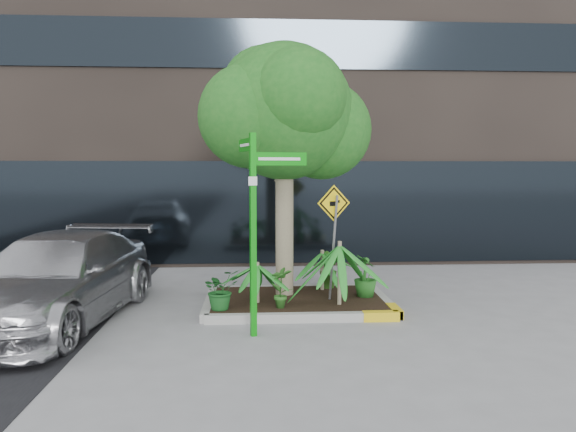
{
  "coord_description": "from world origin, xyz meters",
  "views": [
    {
      "loc": [
        -0.6,
        -9.77,
        2.51
      ],
      "look_at": [
        0.02,
        0.2,
        1.66
      ],
      "focal_mm": 35.0,
      "sensor_mm": 36.0,
      "label": 1
    }
  ],
  "objects": [
    {
      "name": "street_sign_post",
      "position": [
        -0.56,
        -1.43,
        1.87
      ],
      "size": [
        1.03,
        0.88,
        3.03
      ],
      "rotation": [
        0.0,
        0.0,
        0.25
      ],
      "color": "#0C870F",
      "rests_on": "ground"
    },
    {
      "name": "shrub_a",
      "position": [
        -1.15,
        -0.45,
        0.49
      ],
      "size": [
        0.85,
        0.85,
        0.68
      ],
      "primitive_type": "imported",
      "rotation": [
        0.0,
        0.0,
        0.64
      ],
      "color": "#16501C",
      "rests_on": "planter"
    },
    {
      "name": "ground",
      "position": [
        0.0,
        0.0,
        0.0
      ],
      "size": [
        80.0,
        80.0,
        0.0
      ],
      "primitive_type": "plane",
      "color": "gray",
      "rests_on": "ground"
    },
    {
      "name": "building",
      "position": [
        0.5,
        8.5,
        7.5
      ],
      "size": [
        18.0,
        8.0,
        15.0
      ],
      "primitive_type": "cube",
      "color": "#2D2621",
      "rests_on": "ground"
    },
    {
      "name": "shrub_d",
      "position": [
        0.89,
        1.08,
        0.54
      ],
      "size": [
        0.5,
        0.5,
        0.77
      ],
      "primitive_type": "imported",
      "rotation": [
        0.0,
        0.0,
        4.9
      ],
      "color": "#2F681E",
      "rests_on": "planter"
    },
    {
      "name": "tree",
      "position": [
        -0.02,
        0.66,
        3.55
      ],
      "size": [
        3.24,
        2.88,
        4.86
      ],
      "color": "gray",
      "rests_on": "ground"
    },
    {
      "name": "palm_back",
      "position": [
        0.74,
        0.96,
        0.88
      ],
      "size": [
        0.88,
        0.88,
        0.98
      ],
      "color": "gray",
      "rests_on": "ground"
    },
    {
      "name": "planter",
      "position": [
        0.23,
        0.27,
        0.1
      ],
      "size": [
        3.35,
        2.36,
        0.15
      ],
      "color": "#9E9E99",
      "rests_on": "ground"
    },
    {
      "name": "palm_front",
      "position": [
        0.89,
        -0.24,
        1.19
      ],
      "size": [
        1.25,
        1.25,
        1.39
      ],
      "color": "gray",
      "rests_on": "ground"
    },
    {
      "name": "parked_car",
      "position": [
        -3.8,
        -0.54,
        0.72
      ],
      "size": [
        2.65,
        5.18,
        1.44
      ],
      "primitive_type": "imported",
      "rotation": [
        0.0,
        0.0,
        -0.13
      ],
      "color": "#B0B0B5",
      "rests_on": "ground"
    },
    {
      "name": "shrub_c",
      "position": [
        -0.13,
        -0.4,
        0.51
      ],
      "size": [
        0.5,
        0.5,
        0.72
      ],
      "primitive_type": "imported",
      "rotation": [
        0.0,
        0.0,
        3.6
      ],
      "color": "#27611E",
      "rests_on": "planter"
    },
    {
      "name": "palm_left",
      "position": [
        -0.53,
        -0.01,
        0.82
      ],
      "size": [
        0.81,
        0.81,
        0.9
      ],
      "color": "gray",
      "rests_on": "ground"
    },
    {
      "name": "shrub_b",
      "position": [
        1.47,
        0.34,
        0.54
      ],
      "size": [
        0.52,
        0.52,
        0.77
      ],
      "primitive_type": "imported",
      "rotation": [
        0.0,
        0.0,
        1.79
      ],
      "color": "#20601C",
      "rests_on": "planter"
    },
    {
      "name": "cattle_sign",
      "position": [
        0.82,
        -0.0,
        1.55
      ],
      "size": [
        0.61,
        0.3,
        2.07
      ],
      "rotation": [
        0.0,
        0.0,
        0.35
      ],
      "color": "slate",
      "rests_on": "ground"
    }
  ]
}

